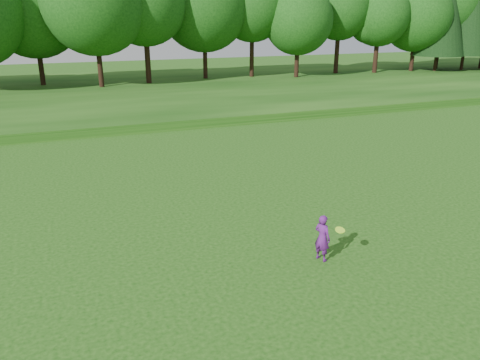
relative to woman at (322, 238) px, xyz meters
name	(u,v)px	position (x,y,z in m)	size (l,w,h in m)	color
ground	(262,303)	(-2.51, -1.41, -0.71)	(140.00, 140.00, 0.00)	#14430C
berm	(107,94)	(-2.51, 32.59, -0.41)	(130.00, 30.00, 0.60)	#14430C
walking_path	(133,130)	(-2.51, 18.59, -0.69)	(130.00, 1.60, 0.04)	gray
treeline	(94,1)	(-2.51, 36.59, 7.39)	(104.00, 7.00, 15.00)	#103D0E
woman	(322,238)	(0.00, 0.00, 0.00)	(0.69, 0.87, 1.41)	#5E1A75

